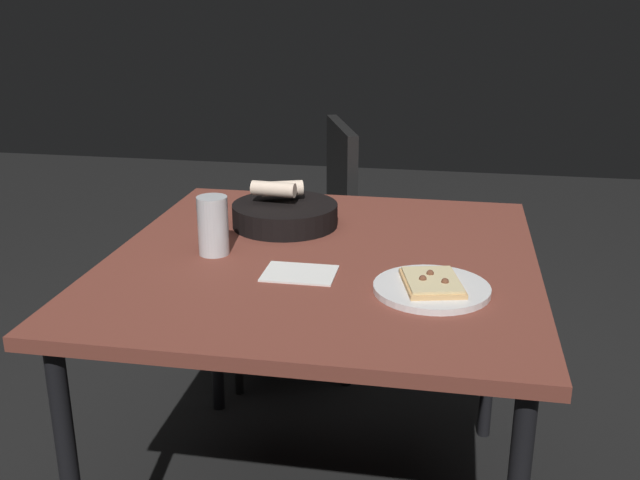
{
  "coord_description": "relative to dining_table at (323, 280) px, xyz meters",
  "views": [
    {
      "loc": [
        -0.29,
        1.62,
        1.36
      ],
      "look_at": [
        0.01,
        -0.04,
        0.78
      ],
      "focal_mm": 41.49,
      "sensor_mm": 36.0,
      "label": 1
    }
  ],
  "objects": [
    {
      "name": "bread_basket",
      "position": [
        0.14,
        -0.21,
        0.1
      ],
      "size": [
        0.28,
        0.28,
        0.12
      ],
      "color": "black",
      "rests_on": "dining_table"
    },
    {
      "name": "chair_near",
      "position": [
        0.2,
        -0.84,
        -0.18
      ],
      "size": [
        0.56,
        0.56,
        0.9
      ],
      "color": "black",
      "rests_on": "ground"
    },
    {
      "name": "beer_glass",
      "position": [
        0.26,
        0.04,
        0.12
      ],
      "size": [
        0.07,
        0.07,
        0.14
      ],
      "color": "silver",
      "rests_on": "dining_table"
    },
    {
      "name": "napkin",
      "position": [
        0.03,
        0.13,
        0.06
      ],
      "size": [
        0.16,
        0.12,
        0.0
      ],
      "color": "white",
      "rests_on": "dining_table"
    },
    {
      "name": "dining_table",
      "position": [
        0.0,
        0.0,
        0.0
      ],
      "size": [
        1.0,
        1.06,
        0.75
      ],
      "color": "brown",
      "rests_on": "ground"
    },
    {
      "name": "pizza_plate",
      "position": [
        -0.26,
        0.18,
        0.07
      ],
      "size": [
        0.25,
        0.25,
        0.04
      ],
      "color": "white",
      "rests_on": "dining_table"
    }
  ]
}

